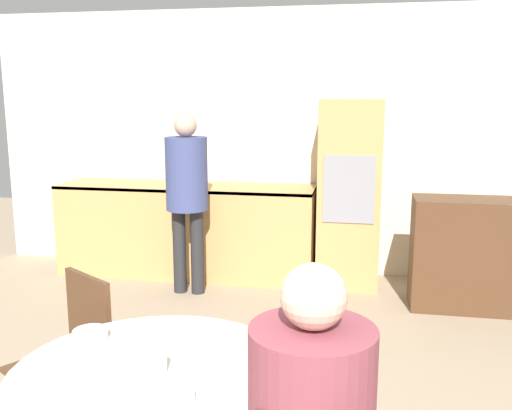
{
  "coord_description": "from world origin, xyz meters",
  "views": [
    {
      "loc": [
        0.61,
        -0.88,
        1.77
      ],
      "look_at": [
        -0.04,
        2.59,
        1.09
      ],
      "focal_mm": 40.0,
      "sensor_mm": 36.0,
      "label": 1
    }
  ],
  "objects_px": {
    "sideboard": "(484,255)",
    "bowl_centre": "(90,334)",
    "chair_far_left": "(73,353)",
    "bowl_near": "(173,397)",
    "oven_unit": "(349,194)",
    "bowl_far": "(256,367)",
    "person_standing": "(187,185)",
    "cup": "(156,362)"
  },
  "relations": [
    {
      "from": "chair_far_left",
      "to": "bowl_far",
      "type": "bearing_deg",
      "value": 8.38
    },
    {
      "from": "oven_unit",
      "to": "bowl_far",
      "type": "height_order",
      "value": "oven_unit"
    },
    {
      "from": "oven_unit",
      "to": "cup",
      "type": "height_order",
      "value": "oven_unit"
    },
    {
      "from": "sideboard",
      "to": "person_standing",
      "type": "distance_m",
      "value": 2.59
    },
    {
      "from": "oven_unit",
      "to": "chair_far_left",
      "type": "xyz_separation_m",
      "value": [
        -1.27,
        -2.87,
        -0.36
      ]
    },
    {
      "from": "chair_far_left",
      "to": "cup",
      "type": "distance_m",
      "value": 0.88
    },
    {
      "from": "bowl_far",
      "to": "oven_unit",
      "type": "bearing_deg",
      "value": 85.56
    },
    {
      "from": "bowl_near",
      "to": "bowl_centre",
      "type": "xyz_separation_m",
      "value": [
        -0.52,
        0.43,
        -0.0
      ]
    },
    {
      "from": "sideboard",
      "to": "bowl_far",
      "type": "height_order",
      "value": "sideboard"
    },
    {
      "from": "chair_far_left",
      "to": "cup",
      "type": "bearing_deg",
      "value": -6.31
    },
    {
      "from": "sideboard",
      "to": "bowl_centre",
      "type": "relative_size",
      "value": 7.81
    },
    {
      "from": "chair_far_left",
      "to": "oven_unit",
      "type": "bearing_deg",
      "value": 99.51
    },
    {
      "from": "bowl_far",
      "to": "cup",
      "type": "bearing_deg",
      "value": -170.42
    },
    {
      "from": "oven_unit",
      "to": "chair_far_left",
      "type": "height_order",
      "value": "oven_unit"
    },
    {
      "from": "chair_far_left",
      "to": "bowl_near",
      "type": "bearing_deg",
      "value": -9.73
    },
    {
      "from": "sideboard",
      "to": "chair_far_left",
      "type": "distance_m",
      "value": 3.4
    },
    {
      "from": "oven_unit",
      "to": "bowl_far",
      "type": "distance_m",
      "value": 3.36
    },
    {
      "from": "oven_unit",
      "to": "bowl_near",
      "type": "relative_size",
      "value": 11.18
    },
    {
      "from": "bowl_near",
      "to": "sideboard",
      "type": "bearing_deg",
      "value": 62.59
    },
    {
      "from": "cup",
      "to": "bowl_near",
      "type": "relative_size",
      "value": 0.59
    },
    {
      "from": "sideboard",
      "to": "cup",
      "type": "relative_size",
      "value": 12.84
    },
    {
      "from": "bowl_centre",
      "to": "sideboard",
      "type": "bearing_deg",
      "value": 51.54
    },
    {
      "from": "cup",
      "to": "bowl_centre",
      "type": "xyz_separation_m",
      "value": [
        -0.39,
        0.24,
        -0.03
      ]
    },
    {
      "from": "oven_unit",
      "to": "person_standing",
      "type": "xyz_separation_m",
      "value": [
        -1.41,
        -0.53,
        0.12
      ]
    },
    {
      "from": "person_standing",
      "to": "bowl_near",
      "type": "xyz_separation_m",
      "value": [
        0.91,
        -3.07,
        -0.23
      ]
    },
    {
      "from": "chair_far_left",
      "to": "bowl_far",
      "type": "relative_size",
      "value": 5.81
    },
    {
      "from": "sideboard",
      "to": "chair_far_left",
      "type": "height_order",
      "value": "sideboard"
    },
    {
      "from": "bowl_near",
      "to": "oven_unit",
      "type": "bearing_deg",
      "value": 82.15
    },
    {
      "from": "person_standing",
      "to": "bowl_near",
      "type": "height_order",
      "value": "person_standing"
    },
    {
      "from": "cup",
      "to": "chair_far_left",
      "type": "bearing_deg",
      "value": 140.26
    },
    {
      "from": "cup",
      "to": "bowl_far",
      "type": "height_order",
      "value": "cup"
    },
    {
      "from": "sideboard",
      "to": "bowl_centre",
      "type": "bearing_deg",
      "value": -128.46
    },
    {
      "from": "sideboard",
      "to": "bowl_centre",
      "type": "height_order",
      "value": "sideboard"
    },
    {
      "from": "oven_unit",
      "to": "cup",
      "type": "distance_m",
      "value": 3.47
    },
    {
      "from": "oven_unit",
      "to": "cup",
      "type": "relative_size",
      "value": 19.02
    },
    {
      "from": "sideboard",
      "to": "chair_far_left",
      "type": "bearing_deg",
      "value": -134.98
    },
    {
      "from": "chair_far_left",
      "to": "bowl_centre",
      "type": "distance_m",
      "value": 0.47
    },
    {
      "from": "oven_unit",
      "to": "bowl_near",
      "type": "height_order",
      "value": "oven_unit"
    },
    {
      "from": "person_standing",
      "to": "bowl_far",
      "type": "relative_size",
      "value": 10.53
    },
    {
      "from": "oven_unit",
      "to": "chair_far_left",
      "type": "relative_size",
      "value": 1.95
    },
    {
      "from": "person_standing",
      "to": "bowl_far",
      "type": "bearing_deg",
      "value": -67.82
    },
    {
      "from": "oven_unit",
      "to": "sideboard",
      "type": "bearing_deg",
      "value": -22.62
    }
  ]
}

